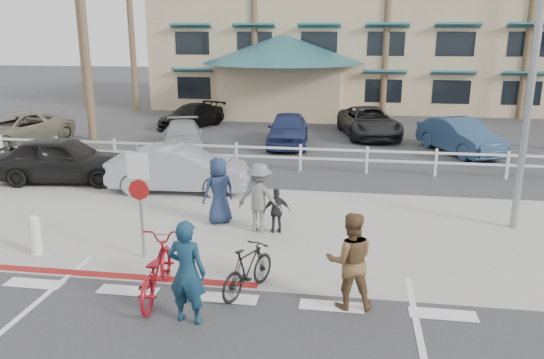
% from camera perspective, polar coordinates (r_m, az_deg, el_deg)
% --- Properties ---
extents(ground, '(140.00, 140.00, 0.00)m').
position_cam_1_polar(ground, '(9.93, -5.72, -14.26)').
color(ground, '#333335').
extents(sidewalk_plaza, '(22.00, 7.00, 0.01)m').
position_cam_1_polar(sidewalk_plaza, '(13.92, -1.12, -5.17)').
color(sidewalk_plaza, gray).
rests_on(sidewalk_plaza, ground).
extents(cross_street, '(40.00, 5.00, 0.01)m').
position_cam_1_polar(cross_street, '(17.67, 1.11, -0.65)').
color(cross_street, '#333335').
rests_on(cross_street, ground).
extents(parking_lot, '(50.00, 16.00, 0.01)m').
position_cam_1_polar(parking_lot, '(26.87, 3.85, 4.91)').
color(parking_lot, '#333335').
rests_on(parking_lot, ground).
extents(curb_red, '(7.00, 0.25, 0.02)m').
position_cam_1_polar(curb_red, '(11.93, -18.54, -9.64)').
color(curb_red, maroon).
rests_on(curb_red, ground).
extents(rail_fence, '(29.40, 0.16, 1.00)m').
position_cam_1_polar(rail_fence, '(19.42, 3.37, 2.31)').
color(rail_fence, silver).
rests_on(rail_fence, ground).
extents(building, '(28.00, 16.00, 11.30)m').
position_cam_1_polar(building, '(39.33, 8.78, 16.37)').
color(building, '#CAB18A').
rests_on(building, ground).
extents(sign_post, '(0.50, 0.10, 2.90)m').
position_cam_1_polar(sign_post, '(11.98, -13.99, -1.79)').
color(sign_post, gray).
rests_on(sign_post, ground).
extents(bollard_0, '(0.26, 0.26, 0.95)m').
position_cam_1_polar(bollard_0, '(13.27, -24.11, -5.47)').
color(bollard_0, silver).
rests_on(bollard_0, ground).
extents(streetlight_0, '(0.60, 2.00, 9.00)m').
position_cam_1_polar(streetlight_0, '(14.47, 26.49, 12.27)').
color(streetlight_0, gray).
rests_on(streetlight_0, ground).
extents(streetlight_1, '(0.60, 2.00, 9.50)m').
position_cam_1_polar(streetlight_1, '(33.76, 26.37, 13.65)').
color(streetlight_1, gray).
rests_on(streetlight_1, ground).
extents(palm_1, '(4.00, 4.00, 13.00)m').
position_cam_1_polar(palm_1, '(36.28, -15.06, 17.48)').
color(palm_1, '#1B3A16').
rests_on(palm_1, ground).
extents(palm_5, '(4.00, 4.00, 13.00)m').
position_cam_1_polar(palm_5, '(33.41, 12.38, 17.86)').
color(palm_5, '#1B3A16').
rests_on(palm_5, ground).
extents(palm_10, '(4.00, 4.00, 12.00)m').
position_cam_1_polar(palm_10, '(26.37, -19.80, 16.97)').
color(palm_10, '#1B3A16').
rests_on(palm_10, ground).
extents(bike_red, '(1.01, 2.23, 1.13)m').
position_cam_1_polar(bike_red, '(10.47, -12.40, -9.42)').
color(bike_red, maroon).
rests_on(bike_red, ground).
extents(rider_red, '(0.75, 0.55, 1.89)m').
position_cam_1_polar(rider_red, '(9.36, -9.13, -9.81)').
color(rider_red, '#113247').
rests_on(rider_red, ground).
extents(bike_black, '(1.10, 1.68, 0.98)m').
position_cam_1_polar(bike_black, '(10.42, -2.61, -9.64)').
color(bike_black, black).
rests_on(bike_black, ground).
extents(rider_black, '(0.99, 0.83, 1.84)m').
position_cam_1_polar(rider_black, '(9.84, 8.40, -8.63)').
color(rider_black, brown).
rests_on(rider_black, ground).
extents(pedestrian_a, '(1.26, 0.87, 1.79)m').
position_cam_1_polar(pedestrian_a, '(13.38, -1.37, -1.99)').
color(pedestrian_a, slate).
rests_on(pedestrian_a, ground).
extents(pedestrian_child, '(0.74, 0.48, 1.17)m').
position_cam_1_polar(pedestrian_child, '(13.38, 0.52, -3.41)').
color(pedestrian_child, '#262628').
rests_on(pedestrian_child, ground).
extents(pedestrian_b, '(1.04, 0.99, 1.79)m').
position_cam_1_polar(pedestrian_b, '(14.07, -5.74, -1.20)').
color(pedestrian_b, '#1E2B4D').
rests_on(pedestrian_b, ground).
extents(car_white_sedan, '(4.55, 1.88, 1.46)m').
position_cam_1_polar(car_white_sedan, '(17.18, -9.94, 1.16)').
color(car_white_sedan, gray).
rests_on(car_white_sedan, ground).
extents(car_red_compact, '(4.80, 2.40, 1.57)m').
position_cam_1_polar(car_red_compact, '(19.31, -21.53, 2.04)').
color(car_red_compact, black).
rests_on(car_red_compact, ground).
extents(lot_car_0, '(3.81, 5.80, 1.48)m').
position_cam_1_polar(lot_car_0, '(26.31, -25.97, 4.79)').
color(lot_car_0, '#736C58').
rests_on(lot_car_0, ground).
extents(lot_car_1, '(2.86, 4.48, 1.21)m').
position_cam_1_polar(lot_car_1, '(23.37, -9.58, 4.64)').
color(lot_car_1, gray).
rests_on(lot_car_1, ground).
extents(lot_car_2, '(2.05, 4.46, 1.48)m').
position_cam_1_polar(lot_car_2, '(23.90, 1.74, 5.41)').
color(lot_car_2, navy).
rests_on(lot_car_2, ground).
extents(lot_car_3, '(3.30, 4.71, 1.47)m').
position_cam_1_polar(lot_car_3, '(23.65, 19.59, 4.40)').
color(lot_car_3, navy).
rests_on(lot_car_3, ground).
extents(lot_car_4, '(3.29, 4.62, 1.24)m').
position_cam_1_polar(lot_car_4, '(28.96, -8.65, 6.78)').
color(lot_car_4, black).
rests_on(lot_car_4, ground).
extents(lot_car_5, '(3.40, 5.54, 1.43)m').
position_cam_1_polar(lot_car_5, '(26.46, 10.38, 6.10)').
color(lot_car_5, black).
rests_on(lot_car_5, ground).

